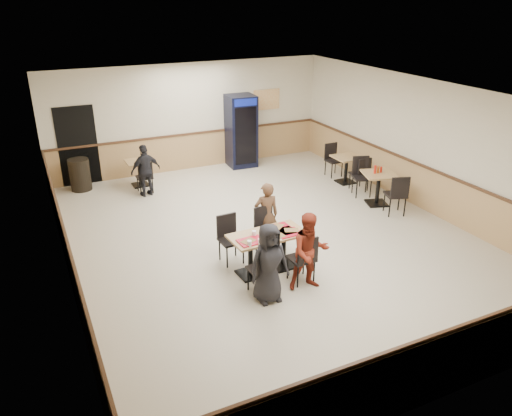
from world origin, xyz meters
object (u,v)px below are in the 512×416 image
back_table (139,169)px  pepsi_cooler (241,131)px  lone_diner (146,170)px  side_table_near (378,184)px  trash_bin (80,175)px  diner_woman_left (269,263)px  diner_man_opposite (266,215)px  diner_woman_right (310,252)px  main_table (267,246)px  side_table_far (346,165)px

back_table → pepsi_cooler: bearing=7.2°
lone_diner → back_table: lone_diner is taller
side_table_near → pepsi_cooler: pepsi_cooler is taller
side_table_near → trash_bin: trash_bin is taller
trash_bin → pepsi_cooler: bearing=0.5°
diner_woman_left → back_table: 6.31m
diner_woman_left → diner_man_opposite: diner_woman_left is taller
diner_woman_right → lone_diner: bearing=115.4°
main_table → trash_bin: bearing=111.2°
lone_diner → back_table: (0.00, 0.78, -0.21)m
side_table_far → main_table: bearing=-140.9°
diner_woman_left → trash_bin: (-2.14, 6.62, -0.28)m
side_table_near → back_table: 6.16m
main_table → diner_woman_left: 0.98m
side_table_near → trash_bin: (-6.36, 4.08, -0.11)m
diner_man_opposite → trash_bin: diner_man_opposite is taller
diner_man_opposite → side_table_near: 3.50m
back_table → main_table: bearing=-78.7°
main_table → lone_diner: 4.75m
lone_diner → side_table_far: size_ratio=1.81×
trash_bin → diner_woman_right: bearing=-66.0°
side_table_near → trash_bin: bearing=147.3°
main_table → diner_woman_right: diner_woman_right is taller
diner_woman_left → lone_diner: 5.53m
diner_woman_left → diner_woman_right: bearing=3.6°
diner_woman_right → lone_diner: 5.65m
diner_man_opposite → pepsi_cooler: size_ratio=0.66×
main_table → side_table_near: size_ratio=1.52×
main_table → side_table_far: bearing=36.4°
back_table → pepsi_cooler: (3.12, 0.39, 0.58)m
diner_woman_right → lone_diner: diner_woman_right is taller
diner_woman_left → lone_diner: bearing=97.9°
main_table → diner_woman_left: bearing=-117.9°
main_table → back_table: bearing=98.6°
main_table → side_table_far: main_table is taller
diner_man_opposite → lone_diner: size_ratio=1.03×
main_table → diner_woman_left: size_ratio=1.03×
diner_woman_right → trash_bin: 7.21m
lone_diner → main_table: bearing=92.3°
diner_woman_right → trash_bin: bearing=124.3°
main_table → side_table_near: (3.81, 1.67, 0.03)m
side_table_far → trash_bin: trash_bin is taller
diner_woman_left → diner_man_opposite: 1.92m
diner_man_opposite → side_table_near: size_ratio=1.46×
diner_man_opposite → lone_diner: diner_man_opposite is taller
trash_bin → lone_diner: bearing=-37.6°
main_table → pepsi_cooler: bearing=67.9°
diner_man_opposite → pepsi_cooler: 5.20m
diner_woman_left → diner_man_opposite: size_ratio=1.01×
side_table_far → diner_woman_right: bearing=-131.5°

